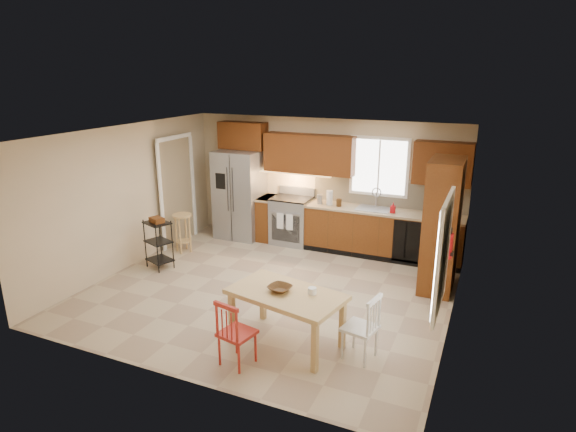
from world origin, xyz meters
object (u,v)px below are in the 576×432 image
at_px(chair_red, 237,332).
at_px(table_jar, 312,292).
at_px(pantry, 442,226).
at_px(fire_extinguisher, 448,246).
at_px(dining_table, 286,318).
at_px(utility_cart, 159,244).
at_px(range_stove, 292,221).
at_px(soap_bottle, 393,208).
at_px(refrigerator, 240,194).
at_px(chair_white, 360,327).
at_px(table_bowl, 280,292).
at_px(bar_stool, 183,233).

height_order(chair_red, table_jar, chair_red).
bearing_deg(chair_red, pantry, 70.58).
bearing_deg(fire_extinguisher, dining_table, -140.42).
relative_size(table_jar, utility_cart, 0.13).
xyz_separation_m(range_stove, soap_bottle, (2.03, -0.08, 0.54)).
distance_m(refrigerator, dining_table, 4.32).
bearing_deg(chair_white, dining_table, 104.79).
distance_m(table_bowl, table_jar, 0.41).
bearing_deg(utility_cart, chair_red, -15.62).
xyz_separation_m(range_stove, fire_extinguisher, (3.18, -2.04, 0.64)).
bearing_deg(range_stove, bar_stool, -142.74).
height_order(dining_table, bar_stool, bar_stool).
bearing_deg(bar_stool, dining_table, -22.97).
height_order(soap_bottle, chair_white, soap_bottle).
bearing_deg(dining_table, utility_cart, 167.83).
bearing_deg(range_stove, table_jar, -62.98).
distance_m(fire_extinguisher, chair_red, 3.06).
bearing_deg(bar_stool, refrigerator, 77.40).
bearing_deg(fire_extinguisher, table_bowl, -141.81).
height_order(range_stove, table_jar, range_stove).
xyz_separation_m(chair_white, bar_stool, (-4.09, 2.13, -0.04)).
xyz_separation_m(pantry, dining_table, (-1.56, -2.50, -0.70)).
bearing_deg(utility_cart, chair_white, 2.85).
xyz_separation_m(refrigerator, fire_extinguisher, (4.33, -1.98, 0.19)).
bearing_deg(chair_white, refrigerator, 57.94).
relative_size(table_bowl, table_jar, 2.59).
relative_size(chair_red, bar_stool, 1.12).
distance_m(pantry, chair_red, 3.74).
relative_size(range_stove, soap_bottle, 4.82).
height_order(chair_red, chair_white, same).
bearing_deg(dining_table, table_jar, 27.72).
bearing_deg(pantry, table_jar, -117.30).
height_order(refrigerator, utility_cart, refrigerator).
distance_m(table_bowl, bar_stool, 3.76).
xyz_separation_m(soap_bottle, bar_stool, (-3.75, -1.22, -0.62)).
bearing_deg(table_bowl, utility_cart, 155.43).
bearing_deg(dining_table, bar_stool, 156.94).
distance_m(soap_bottle, bar_stool, 3.99).
bearing_deg(refrigerator, bar_stool, -114.47).
distance_m(refrigerator, utility_cart, 2.18).
bearing_deg(pantry, soap_bottle, 136.55).
xyz_separation_m(fire_extinguisher, chair_white, (-0.81, -1.40, -0.68)).
distance_m(chair_red, table_jar, 1.04).
distance_m(chair_red, bar_stool, 3.98).
xyz_separation_m(soap_bottle, pantry, (0.95, -0.90, 0.05)).
bearing_deg(dining_table, range_stove, 123.92).
relative_size(dining_table, bar_stool, 1.90).
xyz_separation_m(chair_red, bar_stool, (-2.79, 2.83, -0.04)).
distance_m(table_jar, utility_cart, 3.62).
height_order(chair_red, table_bowl, chair_red).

